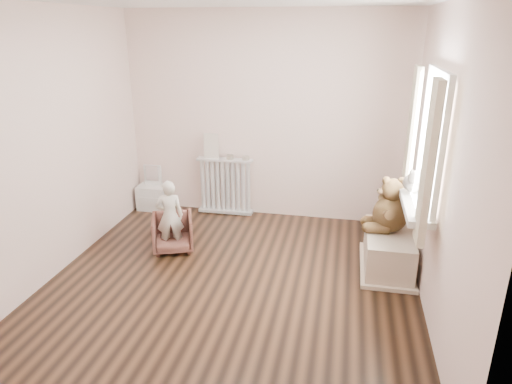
% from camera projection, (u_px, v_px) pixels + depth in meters
% --- Properties ---
extents(floor, '(3.60, 3.60, 0.01)m').
position_uv_depth(floor, '(232.00, 282.00, 4.54)').
color(floor, black).
rests_on(floor, ground).
extents(back_wall, '(3.60, 0.02, 2.60)m').
position_uv_depth(back_wall, '(266.00, 118.00, 5.74)').
color(back_wall, white).
rests_on(back_wall, ground).
extents(front_wall, '(3.60, 0.02, 2.60)m').
position_uv_depth(front_wall, '(144.00, 244.00, 2.43)').
color(front_wall, white).
rests_on(front_wall, ground).
extents(left_wall, '(0.02, 3.60, 2.60)m').
position_uv_depth(left_wall, '(50.00, 145.00, 4.43)').
color(left_wall, white).
rests_on(left_wall, ground).
extents(right_wall, '(0.02, 3.60, 2.60)m').
position_uv_depth(right_wall, '(441.00, 167.00, 3.75)').
color(right_wall, white).
rests_on(right_wall, ground).
extents(window, '(0.03, 0.90, 1.10)m').
position_uv_depth(window, '(433.00, 141.00, 3.98)').
color(window, white).
rests_on(window, right_wall).
extents(window_sill, '(0.22, 1.10, 0.06)m').
position_uv_depth(window_sill, '(414.00, 202.00, 4.20)').
color(window_sill, silver).
rests_on(window_sill, right_wall).
extents(curtain_left, '(0.06, 0.26, 1.30)m').
position_uv_depth(curtain_left, '(428.00, 165.00, 3.50)').
color(curtain_left, beige).
rests_on(curtain_left, right_wall).
extents(curtain_right, '(0.06, 0.26, 1.30)m').
position_uv_depth(curtain_right, '(412.00, 133.00, 4.55)').
color(curtain_right, beige).
rests_on(curtain_right, right_wall).
extents(radiator, '(0.73, 0.14, 0.77)m').
position_uv_depth(radiator, '(225.00, 186.00, 6.05)').
color(radiator, silver).
rests_on(radiator, floor).
extents(paper_doll, '(0.20, 0.02, 0.33)m').
position_uv_depth(paper_doll, '(211.00, 146.00, 5.89)').
color(paper_doll, beige).
rests_on(paper_doll, radiator).
extents(tin_a, '(0.09, 0.09, 0.06)m').
position_uv_depth(tin_a, '(230.00, 157.00, 5.89)').
color(tin_a, '#A59E8C').
rests_on(tin_a, radiator).
extents(tin_b, '(0.09, 0.09, 0.05)m').
position_uv_depth(tin_b, '(246.00, 158.00, 5.85)').
color(tin_b, '#A59E8C').
rests_on(tin_b, radiator).
extents(toy_vanity, '(0.39, 0.28, 0.61)m').
position_uv_depth(toy_vanity, '(152.00, 190.00, 6.25)').
color(toy_vanity, silver).
rests_on(toy_vanity, floor).
extents(armchair, '(0.57, 0.58, 0.41)m').
position_uv_depth(armchair, '(173.00, 233.00, 5.12)').
color(armchair, brown).
rests_on(armchair, floor).
extents(child, '(0.35, 0.29, 0.82)m').
position_uv_depth(child, '(170.00, 216.00, 5.00)').
color(child, beige).
rests_on(child, armchair).
extents(toy_bench, '(0.46, 0.88, 0.41)m').
position_uv_depth(toy_bench, '(388.00, 251.00, 4.72)').
color(toy_bench, beige).
rests_on(toy_bench, floor).
extents(teddy_bear, '(0.49, 0.39, 0.57)m').
position_uv_depth(teddy_bear, '(391.00, 207.00, 4.61)').
color(teddy_bear, '#3A2713').
rests_on(teddy_bear, toy_bench).
extents(plush_cat, '(0.19, 0.30, 0.25)m').
position_uv_depth(plush_cat, '(413.00, 182.00, 4.32)').
color(plush_cat, slate).
rests_on(plush_cat, window_sill).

